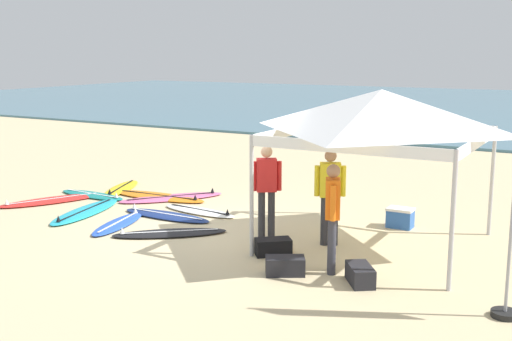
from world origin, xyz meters
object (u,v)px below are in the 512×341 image
Objects in this scene: surfboard_white at (200,211)px; gear_bag_by_pole at (285,266)px; gear_bag_near_tent at (273,247)px; canopy_tent at (381,110)px; surfboard_teal at (92,195)px; person_yellow at (330,191)px; surfboard_pink at (172,198)px; surfboard_blue at (118,224)px; cooler_box at (400,218)px; person_red at (267,185)px; surfboard_cyan at (85,211)px; surfboard_yellow at (121,188)px; surfboard_orange at (159,196)px; surfboard_navy at (166,215)px; surfboard_red at (52,200)px; gear_bag_on_sand at (360,275)px; person_orange at (332,211)px; surfboard_black at (169,233)px.

gear_bag_by_pole is at bearing -37.49° from surfboard_white.
canopy_tent is at bearing 46.70° from gear_bag_near_tent.
person_yellow is (6.40, -0.83, 0.95)m from surfboard_teal.
canopy_tent is at bearing -11.71° from surfboard_pink.
cooler_box is at bearing 27.72° from surfboard_blue.
surfboard_blue is 3.18m from person_red.
gear_bag_by_pole is (4.15, -0.92, 0.10)m from surfboard_blue.
surfboard_cyan is 1.44× the size of person_yellow.
surfboard_blue is at bearing -49.99° from surfboard_yellow.
surfboard_pink is 3.90× the size of gear_bag_by_pole.
surfboard_orange is 1.82m from surfboard_navy.
surfboard_white is 3.17× the size of gear_bag_by_pole.
surfboard_red is 8.13m from gear_bag_on_sand.
canopy_tent is 4.69m from surfboard_white.
surfboard_white is 1.00× the size of surfboard_blue.
person_red is at bearing 146.81° from person_orange.
cooler_box is (0.17, 3.05, -0.79)m from person_orange.
person_yellow is 2.85× the size of gear_bag_by_pole.
surfboard_teal is 2.78m from surfboard_navy.
person_orange is (3.44, -0.42, 0.95)m from surfboard_black.
person_orange is 2.85× the size of gear_bag_near_tent.
surfboard_navy is at bearing 173.32° from person_red.
gear_bag_near_tent is at bearing -17.43° from surfboard_teal.
surfboard_navy is 4.27× the size of cooler_box.
person_orange is at bearing -28.32° from surfboard_white.
surfboard_orange is 4.21× the size of gear_bag_by_pole.
surfboard_white is 4.52m from person_orange.
surfboard_navy is 3.56× the size of gear_bag_on_sand.
surfboard_black is at bearing -159.89° from canopy_tent.
person_orange reaches higher than cooler_box.
surfboard_red and surfboard_navy have the same top height.
surfboard_red is 1.46× the size of person_red.
gear_bag_on_sand is at bearing -83.23° from cooler_box.
canopy_tent is 2.97m from gear_bag_near_tent.
surfboard_blue is at bearing -71.04° from surfboard_orange.
surfboard_blue is 0.75× the size of surfboard_orange.
person_red is 2.83m from cooler_box.
surfboard_white is at bearing 156.12° from person_red.
surfboard_teal is 6.91m from gear_bag_by_pole.
canopy_tent is at bearing 30.01° from person_yellow.
cooler_box is at bearing 63.45° from gear_bag_near_tent.
surfboard_yellow is (-3.45, 2.63, 0.00)m from surfboard_black.
canopy_tent reaches higher than surfboard_white.
surfboard_black is 3.60m from person_orange.
canopy_tent is 1.64m from person_yellow.
gear_bag_on_sand is (1.16, -1.57, -0.85)m from person_yellow.
surfboard_white is at bearing 105.04° from surfboard_black.
person_red is 2.86m from gear_bag_on_sand.
gear_bag_near_tent is at bearing -121.13° from person_yellow.
surfboard_white is 2.51m from person_red.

